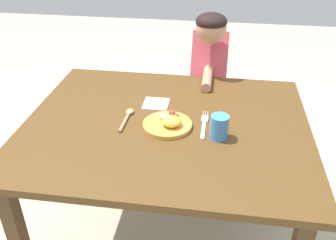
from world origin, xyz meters
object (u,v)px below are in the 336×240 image
at_px(plate, 168,123).
at_px(person, 207,96).
at_px(spoon, 127,117).
at_px(drinking_cup, 219,127).
at_px(fork, 204,125).

relative_size(plate, person, 0.19).
relative_size(spoon, drinking_cup, 1.92).
bearing_deg(plate, person, 78.63).
bearing_deg(drinking_cup, person, 95.83).
height_order(spoon, drinking_cup, drinking_cup).
height_order(plate, spoon, plate).
bearing_deg(plate, spoon, 166.70).
distance_m(spoon, person, 0.71).
bearing_deg(fork, drinking_cup, -142.38).
xyz_separation_m(plate, drinking_cup, (0.20, -0.05, 0.03)).
height_order(drinking_cup, person, person).
distance_m(fork, person, 0.65).
bearing_deg(spoon, fork, -90.74).
distance_m(plate, person, 0.70).
xyz_separation_m(drinking_cup, person, (-0.07, 0.70, -0.24)).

